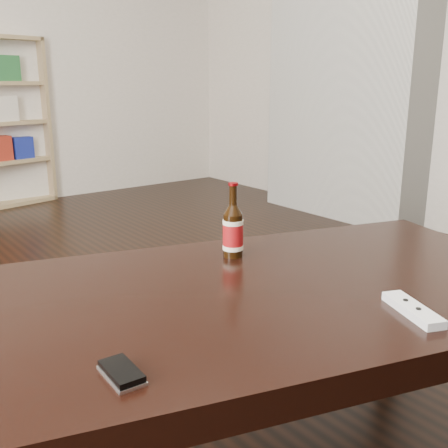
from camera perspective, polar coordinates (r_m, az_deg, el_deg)
floor at (r=1.65m, az=-11.00°, el=-19.94°), size 5.00×6.00×0.01m
chimney_breast at (r=3.82m, az=13.53°, el=21.14°), size 0.30×1.20×2.70m
coffee_table at (r=1.25m, az=6.43°, el=-9.26°), size 1.46×1.10×0.49m
beer_bottle at (r=1.38m, az=0.99°, el=-0.76°), size 0.06×0.06×0.20m
phone at (r=0.87m, az=-11.09°, el=-15.62°), size 0.05×0.09×0.02m
remote at (r=1.13m, az=19.85°, el=-8.76°), size 0.10×0.16×0.02m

